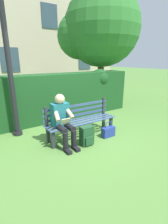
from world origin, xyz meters
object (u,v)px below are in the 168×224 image
object	(u,v)px
person_seated	(63,119)
tree	(98,30)
backpack	(87,136)
lamp_post	(6,38)
handbag	(108,131)
park_bench	(80,119)

from	to	relation	value
person_seated	tree	distance (m)	4.74
backpack	lamp_post	bearing A→B (deg)	-50.21
person_seated	handbag	size ratio (longest dim) A/B	2.82
person_seated	tree	xyz separation A→B (m)	(-3.06, -2.71, 2.40)
park_bench	lamp_post	bearing A→B (deg)	-35.17
person_seated	lamp_post	world-z (taller)	lamp_post
lamp_post	handbag	bearing A→B (deg)	143.54
tree	backpack	world-z (taller)	tree
park_bench	backpack	distance (m)	0.55
handbag	backpack	bearing A→B (deg)	3.42
lamp_post	backpack	bearing A→B (deg)	129.79
person_seated	backpack	bearing A→B (deg)	143.15
tree	backpack	xyz separation A→B (m)	(2.63, 3.03, -2.79)
park_bench	handbag	size ratio (longest dim) A/B	4.50
handbag	lamp_post	bearing A→B (deg)	-36.46
tree	lamp_post	world-z (taller)	tree
park_bench	lamp_post	world-z (taller)	lamp_post
park_bench	lamp_post	distance (m)	2.48
person_seated	lamp_post	bearing A→B (deg)	-55.54
park_bench	tree	distance (m)	4.39
backpack	handbag	distance (m)	0.69
backpack	lamp_post	xyz separation A→B (m)	(1.18, -1.42, 2.10)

